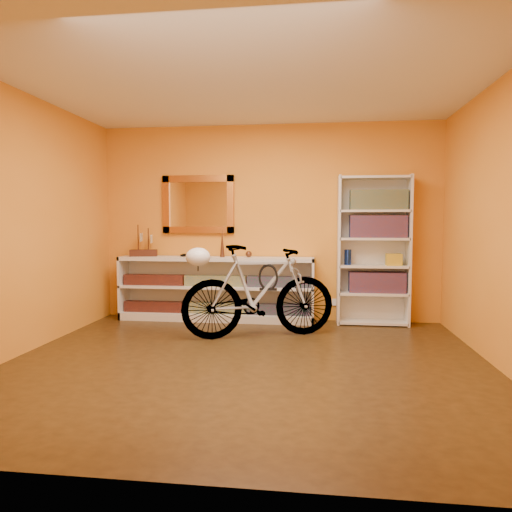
# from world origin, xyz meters

# --- Properties ---
(floor) EXTENTS (4.50, 4.00, 0.01)m
(floor) POSITION_xyz_m (0.00, 0.00, -0.01)
(floor) COLOR black
(floor) RESTS_ON ground
(ceiling) EXTENTS (4.50, 4.00, 0.01)m
(ceiling) POSITION_xyz_m (0.00, 0.00, 2.60)
(ceiling) COLOR silver
(ceiling) RESTS_ON ground
(back_wall) EXTENTS (4.50, 0.01, 2.60)m
(back_wall) POSITION_xyz_m (0.00, 2.00, 1.30)
(back_wall) COLOR orange
(back_wall) RESTS_ON ground
(left_wall) EXTENTS (0.01, 4.00, 2.60)m
(left_wall) POSITION_xyz_m (-2.25, 0.00, 1.30)
(left_wall) COLOR orange
(left_wall) RESTS_ON ground
(right_wall) EXTENTS (0.01, 4.00, 2.60)m
(right_wall) POSITION_xyz_m (2.25, 0.00, 1.30)
(right_wall) COLOR orange
(right_wall) RESTS_ON ground
(gilt_mirror) EXTENTS (0.98, 0.06, 0.78)m
(gilt_mirror) POSITION_xyz_m (-0.95, 1.97, 1.55)
(gilt_mirror) COLOR #9A561C
(gilt_mirror) RESTS_ON back_wall
(wall_socket) EXTENTS (0.09, 0.02, 0.09)m
(wall_socket) POSITION_xyz_m (0.90, 1.99, 0.25)
(wall_socket) COLOR silver
(wall_socket) RESTS_ON back_wall
(console_unit) EXTENTS (2.60, 0.35, 0.85)m
(console_unit) POSITION_xyz_m (-0.68, 1.81, 0.42)
(console_unit) COLOR silver
(console_unit) RESTS_ON floor
(cd_row_lower) EXTENTS (2.50, 0.13, 0.14)m
(cd_row_lower) POSITION_xyz_m (-0.68, 1.79, 0.17)
(cd_row_lower) COLOR black
(cd_row_lower) RESTS_ON console_unit
(cd_row_upper) EXTENTS (2.50, 0.13, 0.14)m
(cd_row_upper) POSITION_xyz_m (-0.68, 1.79, 0.54)
(cd_row_upper) COLOR navy
(cd_row_upper) RESTS_ON console_unit
(model_ship) EXTENTS (0.38, 0.21, 0.43)m
(model_ship) POSITION_xyz_m (-1.67, 1.81, 1.06)
(model_ship) COLOR #39190F
(model_ship) RESTS_ON console_unit
(toy_car) EXTENTS (0.00, 0.00, 0.00)m
(toy_car) POSITION_xyz_m (-1.10, 1.81, 0.85)
(toy_car) COLOR black
(toy_car) RESTS_ON console_unit
(bronze_ornament) EXTENTS (0.06, 0.06, 0.37)m
(bronze_ornament) POSITION_xyz_m (-0.59, 1.81, 1.03)
(bronze_ornament) COLOR #4F2C1B
(bronze_ornament) RESTS_ON console_unit
(decorative_orb) EXTENTS (0.08, 0.08, 0.08)m
(decorative_orb) POSITION_xyz_m (-0.24, 1.81, 0.89)
(decorative_orb) COLOR #4F2C1B
(decorative_orb) RESTS_ON console_unit
(bookcase) EXTENTS (0.90, 0.30, 1.90)m
(bookcase) POSITION_xyz_m (1.36, 1.84, 0.95)
(bookcase) COLOR silver
(bookcase) RESTS_ON floor
(book_row_a) EXTENTS (0.70, 0.22, 0.26)m
(book_row_a) POSITION_xyz_m (1.41, 1.84, 0.55)
(book_row_a) COLOR maroon
(book_row_a) RESTS_ON bookcase
(book_row_b) EXTENTS (0.70, 0.22, 0.28)m
(book_row_b) POSITION_xyz_m (1.41, 1.84, 1.25)
(book_row_b) COLOR maroon
(book_row_b) RESTS_ON bookcase
(book_row_c) EXTENTS (0.70, 0.22, 0.25)m
(book_row_c) POSITION_xyz_m (1.41, 1.84, 1.59)
(book_row_c) COLOR #1C5562
(book_row_c) RESTS_ON bookcase
(travel_mug) EXTENTS (0.09, 0.09, 0.20)m
(travel_mug) POSITION_xyz_m (1.04, 1.82, 0.86)
(travel_mug) COLOR navy
(travel_mug) RESTS_ON bookcase
(red_tin) EXTENTS (0.16, 0.16, 0.17)m
(red_tin) POSITION_xyz_m (1.16, 1.87, 1.55)
(red_tin) COLOR maroon
(red_tin) RESTS_ON bookcase
(yellow_bag) EXTENTS (0.19, 0.13, 0.15)m
(yellow_bag) POSITION_xyz_m (1.61, 1.80, 0.84)
(yellow_bag) COLOR gold
(yellow_bag) RESTS_ON bookcase
(bicycle) EXTENTS (1.03, 1.85, 1.06)m
(bicycle) POSITION_xyz_m (0.00, 0.98, 0.53)
(bicycle) COLOR silver
(bicycle) RESTS_ON floor
(helmet) EXTENTS (0.27, 0.26, 0.20)m
(helmet) POSITION_xyz_m (-0.65, 0.76, 0.93)
(helmet) COLOR white
(helmet) RESTS_ON bicycle
(u_lock) EXTENTS (0.22, 0.02, 0.22)m
(u_lock) POSITION_xyz_m (0.10, 1.02, 0.69)
(u_lock) COLOR black
(u_lock) RESTS_ON bicycle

